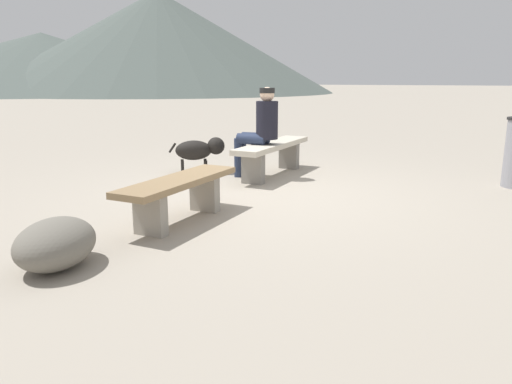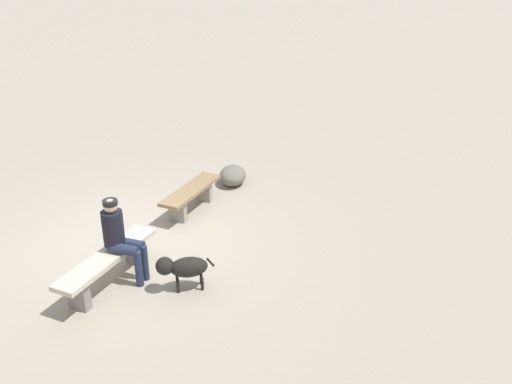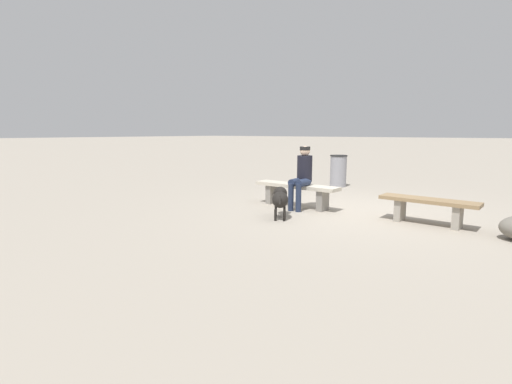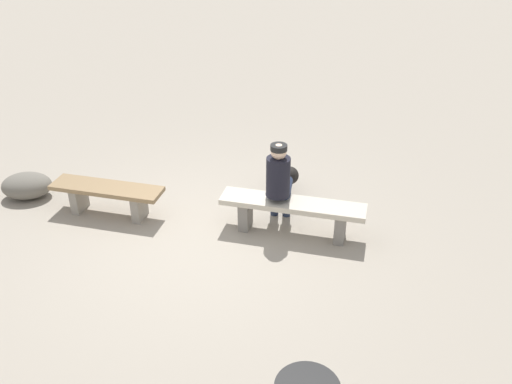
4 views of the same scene
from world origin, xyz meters
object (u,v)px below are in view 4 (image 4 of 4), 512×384
(boulder, at_px, (27,186))
(bench_right, at_px, (292,210))
(seated_person, at_px, (279,179))
(bench_left, at_px, (107,194))
(dog, at_px, (283,171))

(boulder, bearing_deg, bench_right, -2.03)
(bench_right, height_order, seated_person, seated_person)
(bench_right, relative_size, boulder, 2.64)
(bench_left, height_order, seated_person, seated_person)
(bench_right, height_order, boulder, bench_right)
(bench_right, xyz_separation_m, dog, (-0.30, 1.04, 0.01))
(bench_left, xyz_separation_m, seated_person, (2.35, 0.16, 0.41))
(bench_left, height_order, dog, dog)
(bench_left, xyz_separation_m, boulder, (-1.38, 0.19, -0.13))
(bench_left, distance_m, seated_person, 2.39)
(dog, distance_m, boulder, 3.75)
(bench_right, bearing_deg, dog, 108.25)
(bench_right, relative_size, seated_person, 1.49)
(dog, bearing_deg, bench_left, -97.50)
(bench_right, distance_m, boulder, 3.94)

